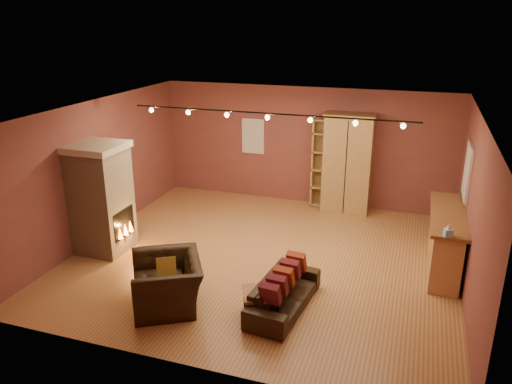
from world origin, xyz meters
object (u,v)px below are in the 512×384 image
(fireplace, at_px, (102,198))
(bar_counter, at_px, (445,240))
(armoire, at_px, (348,163))
(armchair, at_px, (167,275))
(loveseat, at_px, (284,288))
(coffee_table, at_px, (261,295))
(bookcase, at_px, (331,163))

(fireplace, relative_size, bar_counter, 0.95)
(armoire, bearing_deg, armchair, -112.09)
(loveseat, bearing_deg, coffee_table, 146.16)
(armchair, bearing_deg, fireplace, -154.58)
(loveseat, height_order, coffee_table, loveseat)
(armchair, bearing_deg, bookcase, 131.92)
(fireplace, height_order, loveseat, fireplace)
(coffee_table, bearing_deg, fireplace, 160.94)
(bookcase, xyz_separation_m, armoire, (0.41, -0.18, 0.07))
(bar_counter, bearing_deg, coffee_table, -136.37)
(fireplace, relative_size, armoire, 0.92)
(bookcase, xyz_separation_m, coffee_table, (-0.11, -4.98, -0.73))
(armoire, relative_size, bar_counter, 1.02)
(armchair, distance_m, coffee_table, 1.51)
(armoire, bearing_deg, bookcase, 156.40)
(armoire, height_order, bar_counter, armoire)
(fireplace, xyz_separation_m, armchair, (2.10, -1.41, -0.54))
(armoire, xyz_separation_m, armchair, (-2.02, -4.97, -0.63))
(bookcase, relative_size, bar_counter, 0.95)
(coffee_table, bearing_deg, armchair, -173.66)
(fireplace, height_order, bar_counter, fireplace)
(armoire, height_order, loveseat, armoire)
(bookcase, height_order, armchair, bookcase)
(fireplace, bearing_deg, coffee_table, -19.06)
(bookcase, distance_m, armoire, 0.45)
(armchair, xyz_separation_m, coffee_table, (1.50, 0.17, -0.17))
(armoire, xyz_separation_m, loveseat, (-0.26, -4.49, -0.80))
(fireplace, relative_size, coffee_table, 2.96)
(fireplace, xyz_separation_m, bookcase, (3.71, 3.74, 0.02))
(fireplace, bearing_deg, loveseat, -13.50)
(fireplace, distance_m, armchair, 2.59)
(armoire, distance_m, coffee_table, 4.90)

